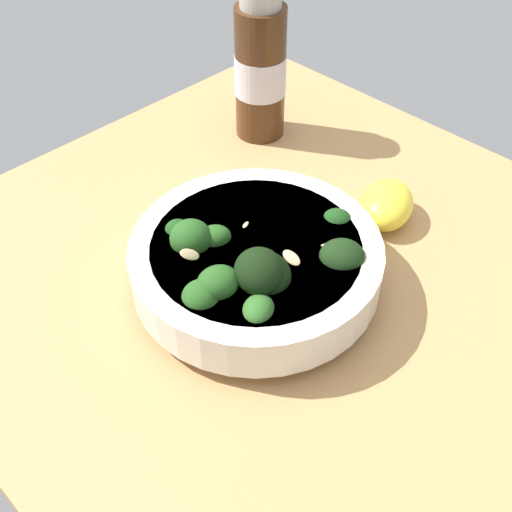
{
  "coord_description": "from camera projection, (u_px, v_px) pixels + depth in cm",
  "views": [
    {
      "loc": [
        30.53,
        -33.03,
        43.36
      ],
      "look_at": [
        1.76,
        -4.28,
        4.0
      ],
      "focal_mm": 44.33,
      "sensor_mm": 36.0,
      "label": 1
    }
  ],
  "objects": [
    {
      "name": "ground_plane",
      "position": [
        274.0,
        268.0,
        0.64
      ],
      "size": [
        62.35,
        62.35,
        3.71
      ],
      "primitive_type": "cube",
      "color": "tan"
    },
    {
      "name": "bowl_of_broccoli",
      "position": [
        255.0,
        262.0,
        0.57
      ],
      "size": [
        22.68,
        22.68,
        9.01
      ],
      "color": "silver",
      "rests_on": "ground_plane"
    },
    {
      "name": "lemon_wedge",
      "position": [
        387.0,
        205.0,
        0.65
      ],
      "size": [
        8.0,
        8.98,
        3.95
      ],
      "primitive_type": "ellipsoid",
      "rotation": [
        0.0,
        0.0,
        5.16
      ],
      "color": "yellow",
      "rests_on": "ground_plane"
    },
    {
      "name": "bottle_tall",
      "position": [
        260.0,
        70.0,
        0.73
      ],
      "size": [
        5.99,
        5.99,
        17.72
      ],
      "color": "#472814",
      "rests_on": "ground_plane"
    }
  ]
}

